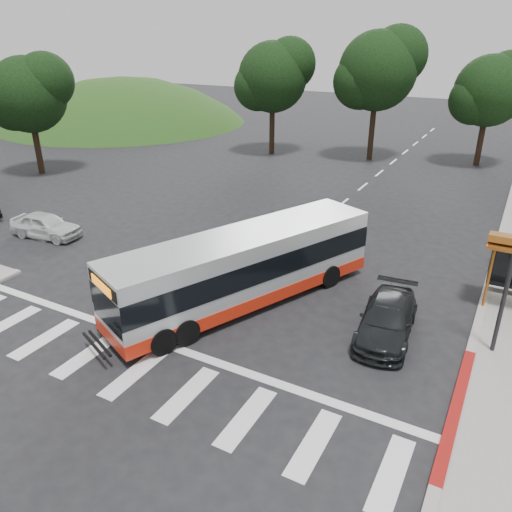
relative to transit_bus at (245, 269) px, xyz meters
The scene contains 13 objects.
ground 1.71m from the transit_bus, 144.83° to the right, with size 140.00×140.00×0.00m, color black.
curb_east 11.17m from the transit_bus, 42.19° to the left, with size 0.30×40.00×0.15m, color #9E9991.
curb_east_red 8.71m from the transit_bus, 17.24° to the right, with size 0.32×6.00×0.15m, color maroon.
hillside_nw 44.09m from the transit_bus, 138.06° to the left, with size 44.00×44.00×10.00m, color #1D4014.
crosswalk_ladder 5.78m from the transit_bus, 98.01° to the right, with size 18.00×2.60×0.01m, color silver.
tree_north_a 26.24m from the transit_bus, 96.04° to the left, with size 6.60×6.15×10.17m.
tree_north_b 28.33m from the transit_bus, 79.11° to the left, with size 5.72×5.33×8.43m.
tree_north_c 26.29m from the transit_bus, 114.48° to the left, with size 6.16×5.74×9.30m.
tree_west_a 24.98m from the transit_bus, 157.28° to the left, with size 5.72×5.33×8.43m.
transit_bus is the anchor object (origin of this frame).
pedestrian 4.96m from the transit_bus, 114.00° to the right, with size 0.59×0.39×1.63m, color white.
dark_sedan 5.52m from the transit_bus, ahead, with size 1.75×4.31×1.25m, color black.
west_car_white 12.30m from the transit_bus, behind, with size 1.50×3.74×1.27m, color silver.
Camera 1 is at (9.32, -14.20, 9.71)m, focal length 35.00 mm.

